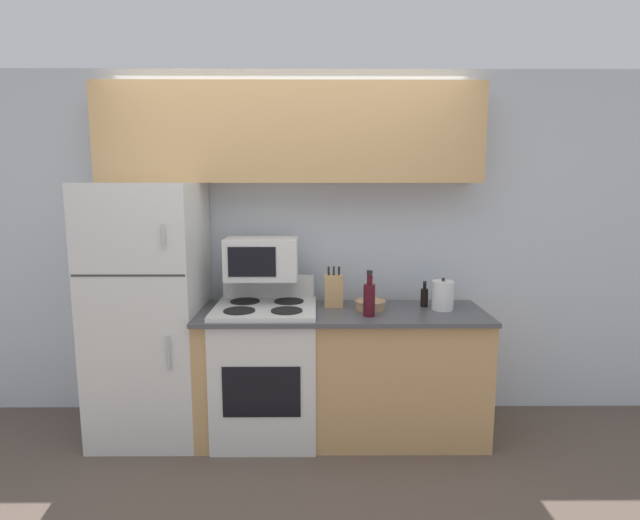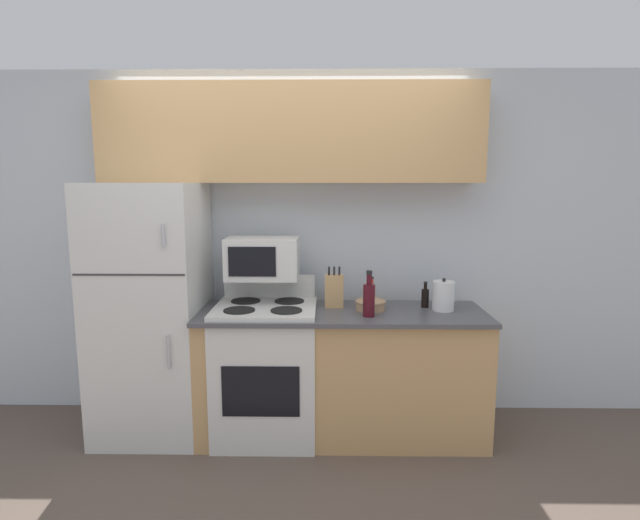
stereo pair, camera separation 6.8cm
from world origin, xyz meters
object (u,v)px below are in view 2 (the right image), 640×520
Objects in this scene: stove at (266,369)px; bottle_hot_sauce at (372,293)px; microwave at (262,258)px; knife_block at (334,291)px; kettle at (443,296)px; refrigerator at (151,310)px; bottle_wine_red at (369,299)px; bowl at (370,305)px; bottle_soy_sauce at (425,297)px.

bottle_hot_sauce is at bearing 14.72° from stove.
microwave reaches higher than stove.
knife_block is (0.50, -0.03, -0.22)m from microwave.
microwave reaches higher than kettle.
bottle_wine_red is at bearing -7.95° from refrigerator.
refrigerator is at bearing -175.41° from microwave.
stove is 3.61× the size of bottle_wine_red.
refrigerator is at bearing 172.05° from bottle_wine_red.
knife_block is 0.74m from kettle.
knife_block is 1.43× the size of bottle_hot_sauce.
stove is at bearing -178.70° from kettle.
knife_block is (0.47, 0.10, 0.53)m from stove.
bowl is at bearing -97.90° from bottle_hot_sauce.
microwave is at bearing 178.99° from bottle_soy_sauce.
microwave reaches higher than bowl.
knife_block is 0.95× the size of bottle_wine_red.
bowl is (0.71, 0.03, 0.45)m from stove.
bottle_hot_sauce is (0.74, 0.19, 0.49)m from stove.
refrigerator is at bearing -178.34° from knife_block.
bottle_hot_sauce is (0.27, 0.09, -0.04)m from knife_block.
microwave is at bearing -175.28° from bottle_hot_sauce.
bottle_soy_sauce is 0.90× the size of bottle_hot_sauce.
refrigerator is 1.90m from bottle_soy_sauce.
bottle_soy_sauce is (1.10, 0.11, 0.48)m from stove.
bottle_hot_sauce is (0.02, 0.16, 0.04)m from bowl.
kettle is at bearing 1.30° from stove.
bottle_hot_sauce is at bearing 82.10° from bowl.
bottle_wine_red is (0.72, -0.27, -0.22)m from microwave.
refrigerator is 7.86× the size of kettle.
bottle_hot_sauce is at bearing 4.72° from microwave.
kettle is (0.11, -0.08, 0.03)m from bottle_soy_sauce.
refrigerator reaches higher than bottle_wine_red.
kettle is at bearing -0.47° from bowl.
bottle_hot_sauce is (0.05, 0.33, -0.04)m from bottle_wine_red.
kettle is (0.49, -0.00, 0.06)m from bowl.
stove is at bearing -177.48° from bowl.
bottle_soy_sauce is at bearing 0.46° from knife_block.
bottle_wine_red is 0.54m from kettle.
bottle_soy_sauce is (1.90, 0.04, 0.09)m from refrigerator.
microwave is at bearing 175.25° from kettle.
refrigerator is 1.61× the size of stove.
bottle_hot_sauce is (0.77, 0.06, -0.26)m from microwave.
refrigerator is 3.54× the size of microwave.
bottle_hot_sauce is at bearing 81.76° from bottle_wine_red.
bottle_hot_sauce is at bearing 160.55° from kettle.
microwave is 1.26m from kettle.
kettle is at bearing -6.00° from knife_block.
bottle_wine_red is 0.48m from bottle_soy_sauce.
bowl is at bearing 2.52° from stove.
refrigerator reaches higher than bottle_soy_sauce.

